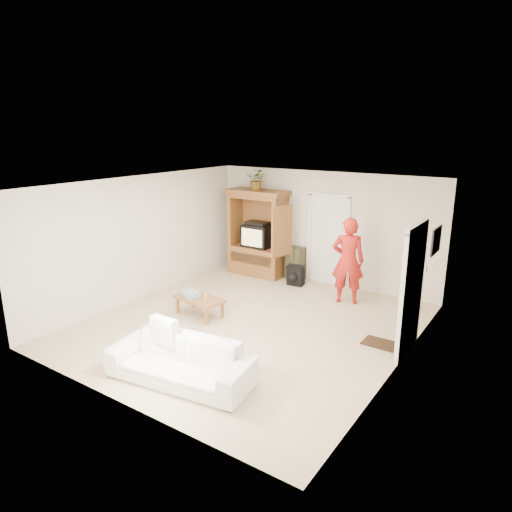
{
  "coord_description": "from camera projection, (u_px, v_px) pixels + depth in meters",
  "views": [
    {
      "loc": [
        4.47,
        -6.4,
        3.52
      ],
      "look_at": [
        -0.25,
        0.6,
        1.15
      ],
      "focal_mm": 32.0,
      "sensor_mm": 36.0,
      "label": 1
    }
  ],
  "objects": [
    {
      "name": "armoire",
      "position": [
        258.0,
        239.0,
        11.2
      ],
      "size": [
        1.82,
        1.14,
        2.1
      ],
      "color": "brown",
      "rests_on": "floor"
    },
    {
      "name": "doorway_right",
      "position": [
        412.0,
        292.0,
        7.21
      ],
      "size": [
        0.05,
        0.9,
        2.04
      ],
      "primitive_type": "cube",
      "color": "black",
      "rests_on": "floor"
    },
    {
      "name": "coffee_table",
      "position": [
        199.0,
        300.0,
        8.82
      ],
      "size": [
        1.04,
        0.66,
        0.36
      ],
      "rotation": [
        0.0,
        0.0,
        -0.13
      ],
      "color": "brown",
      "rests_on": "floor"
    },
    {
      "name": "backpack_black",
      "position": [
        295.0,
        276.0,
        10.53
      ],
      "size": [
        0.39,
        0.24,
        0.46
      ],
      "primitive_type": null,
      "rotation": [
        0.0,
        0.0,
        0.06
      ],
      "color": "black",
      "rests_on": "floor"
    },
    {
      "name": "wall_back",
      "position": [
        323.0,
        228.0,
        10.51
      ],
      "size": [
        5.5,
        0.0,
        5.5
      ],
      "primitive_type": "plane",
      "rotation": [
        1.57,
        0.0,
        0.0
      ],
      "color": "silver",
      "rests_on": "floor"
    },
    {
      "name": "sofa",
      "position": [
        180.0,
        361.0,
        6.53
      ],
      "size": [
        2.23,
        1.13,
        0.62
      ],
      "primitive_type": "imported",
      "rotation": [
        0.0,
        0.0,
        0.15
      ],
      "color": "white",
      "rests_on": "floor"
    },
    {
      "name": "wall_front",
      "position": [
        113.0,
        312.0,
        5.72
      ],
      "size": [
        5.5,
        0.0,
        5.5
      ],
      "primitive_type": "plane",
      "rotation": [
        -1.57,
        0.0,
        0.0
      ],
      "color": "silver",
      "rests_on": "floor"
    },
    {
      "name": "candle",
      "position": [
        206.0,
        296.0,
        8.76
      ],
      "size": [
        0.08,
        0.08,
        0.1
      ],
      "primitive_type": "cylinder",
      "color": "tan",
      "rests_on": "coffee_table"
    },
    {
      "name": "man",
      "position": [
        348.0,
        261.0,
        9.33
      ],
      "size": [
        0.77,
        0.64,
        1.81
      ],
      "primitive_type": "imported",
      "rotation": [
        0.0,
        0.0,
        3.52
      ],
      "color": "#B11C17",
      "rests_on": "floor"
    },
    {
      "name": "plant",
      "position": [
        257.0,
        180.0,
        10.8
      ],
      "size": [
        0.52,
        0.48,
        0.5
      ],
      "primitive_type": "imported",
      "rotation": [
        0.0,
        0.0,
        0.23
      ],
      "color": "#4C7238",
      "rests_on": "armoire"
    },
    {
      "name": "wall_right",
      "position": [
        404.0,
        286.0,
        6.64
      ],
      "size": [
        0.0,
        6.0,
        6.0
      ],
      "primitive_type": "plane",
      "rotation": [
        1.57,
        0.0,
        -1.57
      ],
      "color": "silver",
      "rests_on": "floor"
    },
    {
      "name": "doormat",
      "position": [
        381.0,
        344.0,
        7.71
      ],
      "size": [
        0.6,
        0.4,
        0.02
      ],
      "primitive_type": "cube",
      "color": "#382316",
      "rests_on": "floor"
    },
    {
      "name": "wall_left",
      "position": [
        142.0,
        238.0,
        9.6
      ],
      "size": [
        0.0,
        6.0,
        6.0
      ],
      "primitive_type": "plane",
      "rotation": [
        1.57,
        0.0,
        1.57
      ],
      "color": "silver",
      "rests_on": "floor"
    },
    {
      "name": "floor",
      "position": [
        249.0,
        325.0,
        8.47
      ],
      "size": [
        6.0,
        6.0,
        0.0
      ],
      "primitive_type": "plane",
      "color": "tan",
      "rests_on": "ground"
    },
    {
      "name": "door_back",
      "position": [
        328.0,
        241.0,
        10.48
      ],
      "size": [
        0.85,
        0.05,
        2.04
      ],
      "primitive_type": "cube",
      "color": "white",
      "rests_on": "floor"
    },
    {
      "name": "towel",
      "position": [
        189.0,
        293.0,
        8.93
      ],
      "size": [
        0.45,
        0.39,
        0.08
      ],
      "primitive_type": "cube",
      "rotation": [
        0.0,
        0.0,
        -0.32
      ],
      "color": "#E64C81",
      "rests_on": "coffee_table"
    },
    {
      "name": "backpack_olive",
      "position": [
        295.0,
        263.0,
        10.98
      ],
      "size": [
        0.44,
        0.34,
        0.78
      ],
      "primitive_type": null,
      "rotation": [
        0.0,
        0.0,
        -0.08
      ],
      "color": "#47442B",
      "rests_on": "floor"
    },
    {
      "name": "ceiling",
      "position": [
        249.0,
        184.0,
        7.77
      ],
      "size": [
        6.0,
        6.0,
        0.0
      ],
      "primitive_type": "plane",
      "rotation": [
        3.14,
        0.0,
        0.0
      ],
      "color": "white",
      "rests_on": "floor"
    },
    {
      "name": "framed_picture",
      "position": [
        436.0,
        241.0,
        8.08
      ],
      "size": [
        0.03,
        0.6,
        0.48
      ],
      "primitive_type": "cube",
      "color": "black",
      "rests_on": "wall_right"
    }
  ]
}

